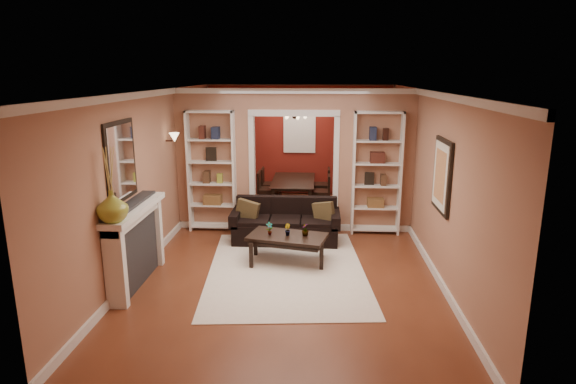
# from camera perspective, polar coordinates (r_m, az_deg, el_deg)

# --- Properties ---
(floor) EXTENTS (8.00, 8.00, 0.00)m
(floor) POSITION_cam_1_polar(r_m,az_deg,el_deg) (8.36, 0.26, -6.86)
(floor) COLOR brown
(floor) RESTS_ON ground
(ceiling) EXTENTS (8.00, 8.00, 0.00)m
(ceiling) POSITION_cam_1_polar(r_m,az_deg,el_deg) (7.82, 0.28, 11.97)
(ceiling) COLOR white
(ceiling) RESTS_ON ground
(wall_back) EXTENTS (8.00, 0.00, 8.00)m
(wall_back) POSITION_cam_1_polar(r_m,az_deg,el_deg) (11.92, 1.38, 6.12)
(wall_back) COLOR #AC765B
(wall_back) RESTS_ON ground
(wall_front) EXTENTS (8.00, 0.00, 8.00)m
(wall_front) POSITION_cam_1_polar(r_m,az_deg,el_deg) (4.16, -2.93, -8.98)
(wall_front) COLOR #AC765B
(wall_front) RESTS_ON ground
(wall_left) EXTENTS (0.00, 8.00, 8.00)m
(wall_left) POSITION_cam_1_polar(r_m,az_deg,el_deg) (8.41, -15.23, 2.35)
(wall_left) COLOR #AC765B
(wall_left) RESTS_ON ground
(wall_right) EXTENTS (0.00, 8.00, 8.00)m
(wall_right) POSITION_cam_1_polar(r_m,az_deg,el_deg) (8.17, 16.24, 1.95)
(wall_right) COLOR #AC765B
(wall_right) RESTS_ON ground
(partition_wall) EXTENTS (4.50, 0.15, 2.70)m
(partition_wall) POSITION_cam_1_polar(r_m,az_deg,el_deg) (9.16, 0.70, 3.75)
(partition_wall) COLOR #AC765B
(partition_wall) RESTS_ON floor
(red_back_panel) EXTENTS (4.44, 0.04, 2.64)m
(red_back_panel) POSITION_cam_1_polar(r_m,az_deg,el_deg) (11.90, 1.37, 5.96)
(red_back_panel) COLOR maroon
(red_back_panel) RESTS_ON floor
(dining_window) EXTENTS (0.78, 0.03, 0.98)m
(dining_window) POSITION_cam_1_polar(r_m,az_deg,el_deg) (11.83, 1.37, 7.04)
(dining_window) COLOR #8CA5CC
(dining_window) RESTS_ON wall_back
(area_rug) EXTENTS (2.65, 3.51, 0.01)m
(area_rug) POSITION_cam_1_polar(r_m,az_deg,el_deg) (7.55, -0.19, -9.17)
(area_rug) COLOR white
(area_rug) RESTS_ON floor
(sofa) EXTENTS (1.94, 0.84, 0.76)m
(sofa) POSITION_cam_1_polar(r_m,az_deg,el_deg) (8.67, -0.29, -3.45)
(sofa) COLOR black
(sofa) RESTS_ON floor
(pillow_left) EXTENTS (0.41, 0.20, 0.40)m
(pillow_left) POSITION_cam_1_polar(r_m,az_deg,el_deg) (8.67, -4.85, -2.19)
(pillow_left) COLOR brown
(pillow_left) RESTS_ON sofa
(pillow_right) EXTENTS (0.39, 0.27, 0.38)m
(pillow_right) POSITION_cam_1_polar(r_m,az_deg,el_deg) (8.58, 4.30, -2.40)
(pillow_right) COLOR brown
(pillow_right) RESTS_ON sofa
(coffee_table) EXTENTS (1.33, 0.92, 0.46)m
(coffee_table) POSITION_cam_1_polar(r_m,az_deg,el_deg) (7.75, -0.08, -6.76)
(coffee_table) COLOR black
(coffee_table) RESTS_ON floor
(plant_left) EXTENTS (0.13, 0.12, 0.21)m
(plant_left) POSITION_cam_1_polar(r_m,az_deg,el_deg) (7.66, -2.20, -4.36)
(plant_left) COLOR #336626
(plant_left) RESTS_ON coffee_table
(plant_center) EXTENTS (0.12, 0.13, 0.19)m
(plant_center) POSITION_cam_1_polar(r_m,az_deg,el_deg) (7.64, -0.08, -4.49)
(plant_center) COLOR #336626
(plant_center) RESTS_ON coffee_table
(plant_right) EXTENTS (0.11, 0.11, 0.20)m
(plant_right) POSITION_cam_1_polar(r_m,az_deg,el_deg) (7.63, 2.04, -4.49)
(plant_right) COLOR #336626
(plant_right) RESTS_ON coffee_table
(bookshelf_left) EXTENTS (0.90, 0.30, 2.30)m
(bookshelf_left) POSITION_cam_1_polar(r_m,az_deg,el_deg) (9.24, -9.01, 2.40)
(bookshelf_left) COLOR white
(bookshelf_left) RESTS_ON floor
(bookshelf_right) EXTENTS (0.90, 0.30, 2.30)m
(bookshelf_right) POSITION_cam_1_polar(r_m,az_deg,el_deg) (9.09, 10.46, 2.15)
(bookshelf_right) COLOR white
(bookshelf_right) RESTS_ON floor
(fireplace) EXTENTS (0.32, 1.70, 1.16)m
(fireplace) POSITION_cam_1_polar(r_m,az_deg,el_deg) (7.20, -17.40, -6.10)
(fireplace) COLOR white
(fireplace) RESTS_ON floor
(vase) EXTENTS (0.43, 0.43, 0.40)m
(vase) POSITION_cam_1_polar(r_m,az_deg,el_deg) (6.36, -20.11, -1.57)
(vase) COLOR #939F33
(vase) RESTS_ON fireplace
(mirror) EXTENTS (0.03, 0.95, 1.10)m
(mirror) POSITION_cam_1_polar(r_m,az_deg,el_deg) (6.95, -19.21, 3.48)
(mirror) COLOR silver
(mirror) RESTS_ON wall_left
(wall_sconce) EXTENTS (0.18, 0.18, 0.22)m
(wall_sconce) POSITION_cam_1_polar(r_m,az_deg,el_deg) (8.82, -13.68, 6.13)
(wall_sconce) COLOR #FFE0A5
(wall_sconce) RESTS_ON wall_left
(framed_art) EXTENTS (0.04, 0.85, 1.05)m
(framed_art) POSITION_cam_1_polar(r_m,az_deg,el_deg) (7.17, 17.72, 1.86)
(framed_art) COLOR black
(framed_art) RESTS_ON wall_right
(dining_table) EXTENTS (1.71, 0.96, 0.60)m
(dining_table) POSITION_cam_1_polar(r_m,az_deg,el_deg) (11.01, 0.81, -0.09)
(dining_table) COLOR black
(dining_table) RESTS_ON floor
(dining_chair_nw) EXTENTS (0.51, 0.51, 0.87)m
(dining_chair_nw) POSITION_cam_1_polar(r_m,az_deg,el_deg) (10.72, -2.20, 0.26)
(dining_chair_nw) COLOR black
(dining_chair_nw) RESTS_ON floor
(dining_chair_ne) EXTENTS (0.45, 0.45, 0.81)m
(dining_chair_ne) POSITION_cam_1_polar(r_m,az_deg,el_deg) (10.68, 3.68, 0.01)
(dining_chair_ne) COLOR black
(dining_chair_ne) RESTS_ON floor
(dining_chair_sw) EXTENTS (0.53, 0.53, 0.83)m
(dining_chair_sw) POSITION_cam_1_polar(r_m,az_deg,el_deg) (11.31, -1.90, 0.87)
(dining_chair_sw) COLOR black
(dining_chair_sw) RESTS_ON floor
(dining_chair_se) EXTENTS (0.49, 0.49, 0.84)m
(dining_chair_se) POSITION_cam_1_polar(r_m,az_deg,el_deg) (11.26, 3.68, 0.83)
(dining_chair_se) COLOR black
(dining_chair_se) RESTS_ON floor
(chandelier) EXTENTS (0.50, 0.50, 0.30)m
(chandelier) POSITION_cam_1_polar(r_m,az_deg,el_deg) (10.56, 1.12, 8.77)
(chandelier) COLOR #321C17
(chandelier) RESTS_ON ceiling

